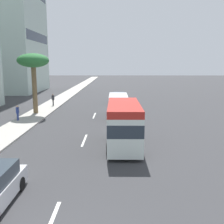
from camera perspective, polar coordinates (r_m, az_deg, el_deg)
name	(u,v)px	position (r m, az deg, el deg)	size (l,w,h in m)	color
ground_plane	(99,105)	(37.72, -2.94, 1.60)	(198.00, 198.00, 0.00)	#38383A
sidewalk_right	(53,104)	(38.72, -12.93, 1.69)	(162.00, 2.95, 0.15)	#B2ADA3
lane_stripe_mid	(84,140)	(20.35, -6.11, -6.20)	(3.20, 0.16, 0.01)	silver
lane_stripe_far	(94,116)	(29.81, -3.91, -0.79)	(3.20, 0.16, 0.01)	silver
van_lead	(118,105)	(28.60, 1.39, 1.65)	(5.24, 2.15, 2.50)	silver
minibus_second	(124,123)	(18.37, 2.60, -2.48)	(6.54, 2.36, 3.13)	silver
car_third	(119,98)	(39.19, 1.50, 3.10)	(4.75, 1.97, 1.65)	#1E478C
pedestrian_near_lamp	(53,99)	(36.94, -12.85, 2.77)	(0.39, 0.36, 1.61)	#333338
pedestrian_mid_block	(18,112)	(28.15, -20.07, -0.03)	(0.32, 0.22, 1.55)	navy
palm_tree	(33,63)	(31.33, -16.97, 10.36)	(3.56, 3.56, 6.90)	brown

